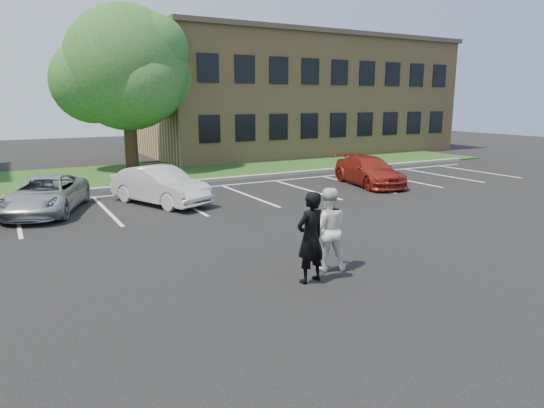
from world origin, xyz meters
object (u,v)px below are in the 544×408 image
(man_white_shirt, at_px, (327,229))
(car_silver_minivan, at_px, (45,195))
(man_black_suit, at_px, (310,237))
(car_red_compact, at_px, (369,171))
(tree, at_px, (128,71))
(car_white_sedan, at_px, (160,186))
(office_building, at_px, (298,96))

(man_white_shirt, distance_m, car_silver_minivan, 10.75)
(man_black_suit, bearing_deg, car_red_compact, -146.21)
(man_white_shirt, height_order, car_red_compact, man_white_shirt)
(tree, distance_m, car_white_sedan, 10.83)
(tree, xyz_separation_m, car_red_compact, (8.25, -10.23, -4.70))
(car_white_sedan, relative_size, car_red_compact, 0.95)
(car_silver_minivan, bearing_deg, man_black_suit, -44.70)
(car_silver_minivan, distance_m, car_white_sedan, 3.92)
(man_white_shirt, bearing_deg, office_building, -96.90)
(office_building, bearing_deg, tree, -162.87)
(car_white_sedan, bearing_deg, man_black_suit, -110.42)
(car_silver_minivan, height_order, car_red_compact, car_red_compact)
(man_black_suit, height_order, car_white_sedan, man_black_suit)
(car_silver_minivan, xyz_separation_m, car_red_compact, (13.47, -1.05, 0.02))
(man_white_shirt, height_order, car_white_sedan, man_white_shirt)
(office_building, distance_m, car_white_sedan, 20.55)
(tree, height_order, car_white_sedan, tree)
(tree, relative_size, man_white_shirt, 4.61)
(tree, bearing_deg, man_black_suit, -92.61)
(car_white_sedan, bearing_deg, man_white_shirt, -105.39)
(office_building, distance_m, car_red_compact, 15.69)
(man_black_suit, xyz_separation_m, car_silver_minivan, (-4.34, 9.92, -0.35))
(car_white_sedan, bearing_deg, tree, 58.97)
(car_silver_minivan, bearing_deg, car_red_compact, 17.19)
(office_building, height_order, car_red_compact, office_building)
(office_building, xyz_separation_m, car_red_compact, (-5.21, -14.38, -3.51))
(tree, height_order, man_black_suit, tree)
(man_white_shirt, xyz_separation_m, car_red_compact, (8.35, 8.40, -0.31))
(man_white_shirt, distance_m, car_red_compact, 11.85)
(car_red_compact, bearing_deg, office_building, 80.80)
(car_red_compact, bearing_deg, car_silver_minivan, -173.76)
(office_building, height_order, car_silver_minivan, office_building)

